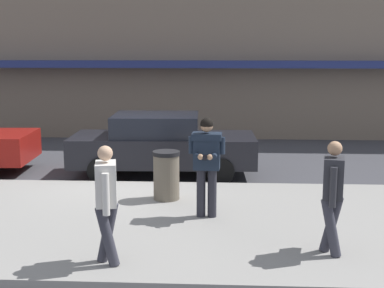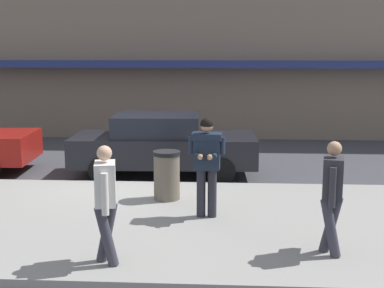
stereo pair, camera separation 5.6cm
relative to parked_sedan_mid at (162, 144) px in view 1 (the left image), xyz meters
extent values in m
plane|color=#3D3D42|center=(-0.65, -0.98, -0.79)|extent=(80.00, 80.00, 0.00)
cube|color=gray|center=(0.35, -3.83, -0.72)|extent=(32.00, 5.30, 0.14)
cube|color=silver|center=(0.35, -0.93, -0.79)|extent=(28.00, 0.12, 0.01)
cube|color=navy|center=(0.35, 5.17, 1.81)|extent=(26.60, 0.70, 0.24)
cylinder|color=black|center=(-4.25, 0.97, -0.47)|extent=(0.65, 0.26, 0.64)
cube|color=black|center=(0.04, 0.00, -0.12)|extent=(4.55, 1.96, 0.70)
cube|color=black|center=(-0.14, 0.00, 0.49)|extent=(2.12, 1.70, 0.52)
cylinder|color=black|center=(1.41, 0.90, -0.47)|extent=(0.65, 0.24, 0.64)
cylinder|color=black|center=(1.46, -0.81, -0.47)|extent=(0.65, 0.24, 0.64)
cylinder|color=black|center=(-1.38, 0.81, -0.47)|extent=(0.65, 0.24, 0.64)
cylinder|color=black|center=(-1.33, -0.90, -0.47)|extent=(0.65, 0.24, 0.64)
cylinder|color=#23232B|center=(1.31, -3.66, -0.21)|extent=(0.16, 0.16, 0.88)
cylinder|color=#23232B|center=(1.11, -3.65, -0.21)|extent=(0.16, 0.16, 0.88)
cube|color=#192333|center=(1.21, -3.66, 0.55)|extent=(0.48, 0.33, 0.64)
cube|color=#192333|center=(1.21, -3.66, 0.82)|extent=(0.54, 0.37, 0.12)
cylinder|color=#192333|center=(1.48, -3.67, 0.66)|extent=(0.11, 0.11, 0.30)
cylinder|color=#192333|center=(1.34, -3.83, 0.51)|extent=(0.12, 0.31, 0.10)
sphere|color=tan|center=(1.27, -3.96, 0.51)|extent=(0.10, 0.10, 0.10)
cylinder|color=#192333|center=(0.94, -3.64, 0.66)|extent=(0.11, 0.11, 0.30)
cylinder|color=#192333|center=(1.05, -3.81, 0.51)|extent=(0.12, 0.31, 0.10)
sphere|color=tan|center=(1.11, -3.95, 0.51)|extent=(0.10, 0.10, 0.10)
cube|color=black|center=(1.18, -4.00, 0.51)|extent=(0.09, 0.15, 0.07)
sphere|color=tan|center=(1.21, -3.69, 1.01)|extent=(0.22, 0.22, 0.22)
sphere|color=black|center=(1.21, -3.69, 1.04)|extent=(0.23, 0.23, 0.23)
cylinder|color=#33333D|center=(-0.14, -5.78, -0.22)|extent=(0.35, 0.21, 0.87)
cylinder|color=#33333D|center=(-0.11, -5.95, -0.22)|extent=(0.35, 0.21, 0.87)
cube|color=silver|center=(-0.12, -5.87, 0.51)|extent=(0.35, 0.47, 0.60)
cylinder|color=silver|center=(-0.17, -5.62, 0.43)|extent=(0.10, 0.10, 0.58)
cylinder|color=silver|center=(-0.08, -6.11, 0.43)|extent=(0.10, 0.10, 0.58)
sphere|color=tan|center=(-0.12, -5.87, 0.94)|extent=(0.21, 0.21, 0.21)
cylinder|color=#33333D|center=(3.06, -5.42, -0.22)|extent=(0.35, 0.21, 0.87)
cylinder|color=#33333D|center=(3.10, -5.25, -0.22)|extent=(0.35, 0.21, 0.87)
cube|color=#2D2D33|center=(3.08, -5.33, 0.51)|extent=(0.36, 0.47, 0.60)
cylinder|color=#2D2D33|center=(3.03, -5.58, 0.43)|extent=(0.10, 0.10, 0.58)
cylinder|color=#2D2D33|center=(3.13, -5.09, 0.43)|extent=(0.10, 0.10, 0.58)
sphere|color=tan|center=(3.08, -5.33, 0.94)|extent=(0.21, 0.21, 0.21)
cube|color=brown|center=(3.16, -5.04, 0.31)|extent=(0.17, 0.26, 0.32)
cylinder|color=#665B4C|center=(0.37, -2.56, -0.20)|extent=(0.52, 0.52, 0.90)
cylinder|color=black|center=(0.37, -2.56, 0.29)|extent=(0.55, 0.55, 0.08)
camera|label=1|loc=(1.44, -12.93, 2.36)|focal=50.00mm
camera|label=2|loc=(1.50, -12.93, 2.36)|focal=50.00mm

